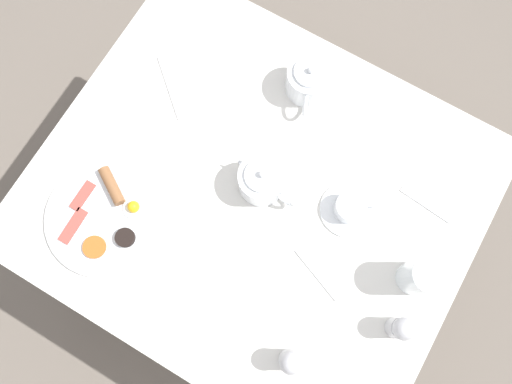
% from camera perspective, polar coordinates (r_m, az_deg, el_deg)
% --- Properties ---
extents(ground_plane, '(8.00, 8.00, 0.00)m').
position_cam_1_polar(ground_plane, '(2.05, 0.00, -4.99)').
color(ground_plane, '#70665B').
extents(table, '(0.97, 1.13, 0.75)m').
position_cam_1_polar(table, '(1.38, 0.00, -0.86)').
color(table, silver).
rests_on(table, ground_plane).
extents(breakfast_plate, '(0.31, 0.31, 0.04)m').
position_cam_1_polar(breakfast_plate, '(1.35, -16.76, -2.65)').
color(breakfast_plate, white).
rests_on(breakfast_plate, table).
extents(teapot_near, '(0.12, 0.20, 0.11)m').
position_cam_1_polar(teapot_near, '(1.27, 0.87, 1.24)').
color(teapot_near, white).
rests_on(teapot_near, table).
extents(teapot_far, '(0.19, 0.12, 0.11)m').
position_cam_1_polar(teapot_far, '(1.38, 6.03, 12.57)').
color(teapot_far, white).
rests_on(teapot_far, table).
extents(teacup_with_saucer_left, '(0.15, 0.15, 0.06)m').
position_cam_1_polar(teacup_with_saucer_left, '(1.30, 10.65, -1.82)').
color(teacup_with_saucer_left, white).
rests_on(teacup_with_saucer_left, table).
extents(water_glass_tall, '(0.08, 0.08, 0.14)m').
position_cam_1_polar(water_glass_tall, '(1.27, 18.32, -9.17)').
color(water_glass_tall, white).
rests_on(water_glass_tall, table).
extents(pepper_grinder, '(0.05, 0.05, 0.11)m').
position_cam_1_polar(pepper_grinder, '(1.23, 3.93, -18.80)').
color(pepper_grinder, '#BCBCC1').
rests_on(pepper_grinder, table).
extents(salt_grinder, '(0.05, 0.05, 0.11)m').
position_cam_1_polar(salt_grinder, '(1.27, 16.23, -14.76)').
color(salt_grinder, '#BCBCC1').
rests_on(salt_grinder, table).
extents(fork_by_plate, '(0.07, 0.15, 0.00)m').
position_cam_1_polar(fork_by_plate, '(1.29, 6.98, -9.33)').
color(fork_by_plate, silver).
rests_on(fork_by_plate, table).
extents(knife_by_plate, '(0.14, 0.16, 0.00)m').
position_cam_1_polar(knife_by_plate, '(1.43, -9.83, 11.74)').
color(knife_by_plate, silver).
rests_on(knife_by_plate, table).
extents(spoon_for_tea, '(0.03, 0.15, 0.00)m').
position_cam_1_polar(spoon_for_tea, '(1.38, 18.84, -1.41)').
color(spoon_for_tea, silver).
rests_on(spoon_for_tea, table).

